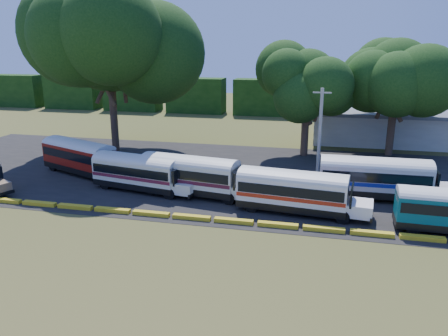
% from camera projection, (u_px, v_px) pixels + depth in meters
% --- Properties ---
extents(ground, '(160.00, 160.00, 0.00)m').
position_uv_depth(ground, '(166.00, 223.00, 29.80)').
color(ground, '#3A4617').
rests_on(ground, ground).
extents(asphalt_strip, '(64.00, 24.00, 0.02)m').
position_uv_depth(asphalt_strip, '(221.00, 174.00, 40.83)').
color(asphalt_strip, black).
rests_on(asphalt_strip, ground).
extents(curb, '(53.70, 0.45, 0.30)m').
position_uv_depth(curb, '(171.00, 216.00, 30.70)').
color(curb, yellow).
rests_on(curb, ground).
extents(terminal_building, '(19.00, 9.00, 4.00)m').
position_uv_depth(terminal_building, '(389.00, 126.00, 53.48)').
color(terminal_building, beige).
rests_on(terminal_building, ground).
extents(treeline_backdrop, '(130.00, 4.00, 6.00)m').
position_uv_depth(treeline_backdrop, '(264.00, 97.00, 73.95)').
color(treeline_backdrop, black).
rests_on(treeline_backdrop, ground).
extents(bus_red, '(9.87, 5.93, 3.19)m').
position_uv_depth(bus_red, '(80.00, 155.00, 40.54)').
color(bus_red, black).
rests_on(bus_red, ground).
extents(bus_cream_west, '(9.47, 3.92, 3.03)m').
position_uv_depth(bus_cream_west, '(140.00, 171.00, 35.98)').
color(bus_cream_west, black).
rests_on(bus_cream_west, ground).
extents(bus_cream_east, '(10.00, 3.84, 3.21)m').
position_uv_depth(bus_cream_east, '(192.00, 173.00, 34.89)').
color(bus_cream_east, black).
rests_on(bus_cream_east, ground).
extents(bus_white_red, '(9.71, 3.38, 3.13)m').
position_uv_depth(bus_white_red, '(295.00, 189.00, 31.18)').
color(bus_white_red, black).
rests_on(bus_white_red, ground).
extents(bus_white_blue, '(10.18, 2.65, 3.34)m').
position_uv_depth(bus_white_blue, '(377.00, 176.00, 33.94)').
color(bus_white_blue, black).
rests_on(bus_white_blue, ground).
extents(tree_west, '(14.49, 14.49, 17.41)m').
position_uv_depth(tree_west, '(108.00, 41.00, 45.69)').
color(tree_west, '#3D2C1E').
rests_on(tree_west, ground).
extents(tree_center, '(8.47, 8.47, 11.33)m').
position_uv_depth(tree_center, '(308.00, 79.00, 45.63)').
color(tree_center, '#3D2C1E').
rests_on(tree_center, ground).
extents(tree_east, '(9.68, 9.68, 12.41)m').
position_uv_depth(tree_east, '(397.00, 73.00, 45.59)').
color(tree_east, '#3D2C1E').
rests_on(tree_east, ground).
extents(utility_pole, '(1.60, 0.30, 8.09)m').
position_uv_depth(utility_pole, '(320.00, 132.00, 38.90)').
color(utility_pole, gray).
rests_on(utility_pole, ground).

